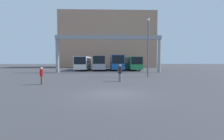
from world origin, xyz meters
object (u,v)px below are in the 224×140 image
(bus_slot_3, at_px, (132,62))
(pedestrian_far_center, at_px, (120,72))
(bus_slot_1, at_px, (100,62))
(lamp_post, at_px, (148,45))
(bus_slot_0, at_px, (84,62))
(bus_slot_2, at_px, (116,62))
(pedestrian_mid_right, at_px, (42,75))
(traffic_cone, at_px, (118,71))

(bus_slot_3, height_order, pedestrian_far_center, bus_slot_3)
(bus_slot_1, xyz_separation_m, lamp_post, (7.01, -16.90, 2.37))
(pedestrian_far_center, bearing_deg, bus_slot_0, -26.69)
(bus_slot_1, distance_m, bus_slot_2, 3.82)
(pedestrian_mid_right, relative_size, traffic_cone, 2.22)
(pedestrian_mid_right, relative_size, lamp_post, 0.20)
(bus_slot_1, height_order, pedestrian_mid_right, bus_slot_1)
(pedestrian_mid_right, xyz_separation_m, traffic_cone, (8.05, 15.14, -0.48))
(bus_slot_2, height_order, pedestrian_mid_right, bus_slot_2)
(bus_slot_1, bearing_deg, bus_slot_2, 8.99)
(bus_slot_2, relative_size, traffic_cone, 17.34)
(traffic_cone, bearing_deg, lamp_post, -66.73)
(bus_slot_2, bearing_deg, bus_slot_3, 0.96)
(bus_slot_0, bearing_deg, bus_slot_1, -0.39)
(bus_slot_0, bearing_deg, pedestrian_mid_right, -91.63)
(pedestrian_mid_right, bearing_deg, pedestrian_far_center, 76.90)
(bus_slot_2, relative_size, bus_slot_3, 0.99)
(pedestrian_mid_right, height_order, lamp_post, lamp_post)
(bus_slot_2, relative_size, lamp_post, 1.59)
(bus_slot_1, relative_size, bus_slot_3, 0.89)
(bus_slot_1, xyz_separation_m, bus_slot_3, (7.55, 0.66, -0.13))
(bus_slot_1, relative_size, bus_slot_2, 0.90)
(pedestrian_far_center, relative_size, traffic_cone, 2.49)
(bus_slot_2, distance_m, traffic_cone, 9.66)
(pedestrian_mid_right, distance_m, traffic_cone, 17.16)
(pedestrian_far_center, bearing_deg, traffic_cone, -46.56)
(bus_slot_0, xyz_separation_m, traffic_cone, (7.37, -8.96, -1.39))
(traffic_cone, bearing_deg, pedestrian_mid_right, -118.00)
(bus_slot_1, height_order, bus_slot_3, bus_slot_1)
(bus_slot_3, relative_size, lamp_post, 1.61)
(bus_slot_0, relative_size, pedestrian_mid_right, 7.08)
(bus_slot_1, relative_size, pedestrian_far_center, 6.28)
(bus_slot_2, xyz_separation_m, bus_slot_3, (3.78, 0.06, -0.18))
(pedestrian_mid_right, bearing_deg, lamp_post, 93.62)
(pedestrian_far_center, relative_size, pedestrian_mid_right, 1.12)
(pedestrian_far_center, xyz_separation_m, lamp_post, (4.14, 5.17, 3.29))
(bus_slot_1, xyz_separation_m, traffic_cone, (3.59, -8.93, -1.50))
(bus_slot_2, bearing_deg, pedestrian_far_center, -92.29)
(bus_slot_1, xyz_separation_m, pedestrian_mid_right, (-4.46, -24.07, -1.02))
(bus_slot_0, xyz_separation_m, pedestrian_far_center, (6.65, -22.09, -0.81))
(bus_slot_2, height_order, lamp_post, lamp_post)
(bus_slot_1, bearing_deg, pedestrian_far_center, -82.59)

